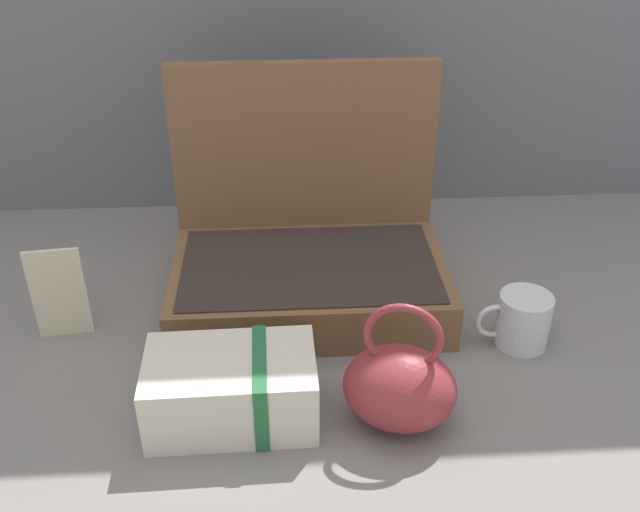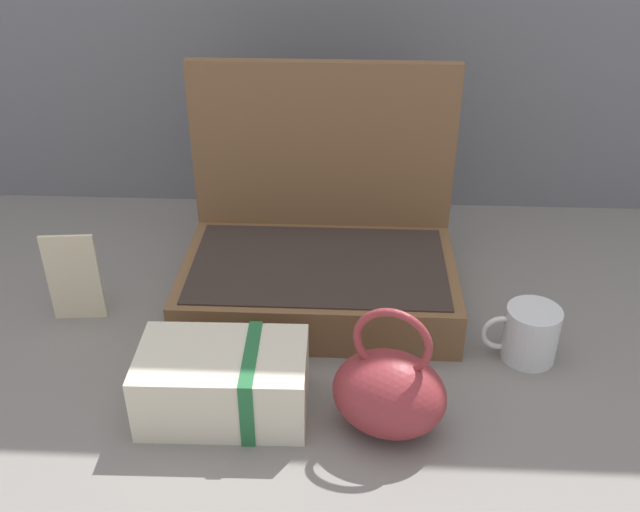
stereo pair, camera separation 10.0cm
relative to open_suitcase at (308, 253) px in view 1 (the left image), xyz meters
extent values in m
plane|color=slate|center=(0.02, -0.18, -0.09)|extent=(6.00, 6.00, 0.00)
cube|color=brown|center=(0.00, -0.04, -0.04)|extent=(0.48, 0.29, 0.09)
cube|color=#332823|center=(0.00, -0.04, 0.00)|extent=(0.44, 0.26, 0.00)
cube|color=brown|center=(0.00, 0.12, 0.11)|extent=(0.48, 0.02, 0.40)
ellipsoid|color=maroon|center=(0.11, -0.34, -0.02)|extent=(0.19, 0.17, 0.13)
torus|color=maroon|center=(0.11, -0.34, 0.07)|extent=(0.11, 0.04, 0.11)
cube|color=beige|center=(-0.13, -0.32, -0.03)|extent=(0.25, 0.15, 0.11)
cube|color=#236638|center=(-0.08, -0.32, -0.03)|extent=(0.02, 0.15, 0.11)
cylinder|color=silver|center=(0.35, -0.17, -0.04)|extent=(0.09, 0.09, 0.09)
torus|color=silver|center=(0.30, -0.17, -0.04)|extent=(0.06, 0.01, 0.06)
cube|color=beige|center=(-0.42, -0.10, 0.00)|extent=(0.09, 0.02, 0.17)
camera|label=1|loc=(-0.05, -1.11, 0.67)|focal=40.20mm
camera|label=2|loc=(0.05, -1.11, 0.67)|focal=40.20mm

